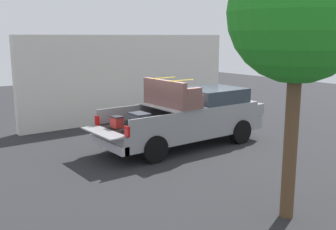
% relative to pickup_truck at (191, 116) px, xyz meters
% --- Properties ---
extents(ground_plane, '(40.00, 40.00, 0.00)m').
position_rel_pickup_truck_xyz_m(ground_plane, '(-0.35, 0.00, -0.94)').
color(ground_plane, '#262628').
extents(pickup_truck, '(6.05, 2.06, 2.23)m').
position_rel_pickup_truck_xyz_m(pickup_truck, '(0.00, 0.00, 0.00)').
color(pickup_truck, gray).
rests_on(pickup_truck, ground_plane).
extents(building_facade, '(9.82, 0.36, 3.58)m').
position_rel_pickup_truck_xyz_m(building_facade, '(0.66, 4.71, 0.85)').
color(building_facade, silver).
rests_on(building_facade, ground_plane).
extents(tree_background, '(2.60, 2.60, 5.26)m').
position_rel_pickup_truck_xyz_m(tree_background, '(-1.96, -5.29, 2.99)').
color(tree_background, brown).
rests_on(tree_background, ground_plane).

